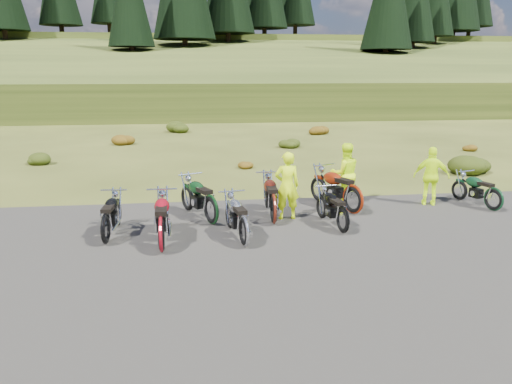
{
  "coord_description": "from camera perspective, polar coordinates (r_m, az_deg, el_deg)",
  "views": [
    {
      "loc": [
        -2.48,
        -10.85,
        3.92
      ],
      "look_at": [
        -0.92,
        1.26,
        0.94
      ],
      "focal_mm": 35.0,
      "sensor_mm": 36.0,
      "label": 1
    }
  ],
  "objects": [
    {
      "name": "motorcycle_7",
      "position": [
        15.78,
        25.39,
        -2.03
      ],
      "size": [
        1.15,
        2.01,
        1.0
      ],
      "primitive_type": null,
      "rotation": [
        0.0,
        0.0,
        1.86
      ],
      "color": "#0E321A",
      "rests_on": "ground"
    },
    {
      "name": "hill_plateau",
      "position": [
        120.94,
        -6.31,
        11.78
      ],
      "size": [
        300.0,
        90.0,
        9.17
      ],
      "primitive_type": "cube",
      "color": "#2B3A13",
      "rests_on": "ground"
    },
    {
      "name": "shrub_4",
      "position": [
        20.49,
        -1.4,
        3.33
      ],
      "size": [
        0.77,
        0.77,
        0.45
      ],
      "primitive_type": "ellipsoid",
      "color": "#69380D",
      "rests_on": "ground"
    },
    {
      "name": "shrub_6",
      "position": [
        31.84,
        7.09,
        7.23
      ],
      "size": [
        1.3,
        1.3,
        0.77
      ],
      "primitive_type": "ellipsoid",
      "color": "#69380D",
      "rests_on": "ground"
    },
    {
      "name": "shrub_5",
      "position": [
        26.09,
        3.75,
        5.72
      ],
      "size": [
        1.03,
        1.03,
        0.61
      ],
      "primitive_type": "ellipsoid",
      "color": "#23330C",
      "rests_on": "ground"
    },
    {
      "name": "hill_slope",
      "position": [
        61.03,
        -5.08,
        9.98
      ],
      "size": [
        300.0,
        45.97,
        9.37
      ],
      "primitive_type": null,
      "rotation": [
        0.14,
        0.0,
        0.0
      ],
      "color": "#2B3A13",
      "rests_on": "ground"
    },
    {
      "name": "motorcycle_2",
      "position": [
        13.08,
        -5.12,
        -3.78
      ],
      "size": [
        1.59,
        2.32,
        1.16
      ],
      "primitive_type": null,
      "rotation": [
        0.0,
        0.0,
        2.0
      ],
      "color": "black",
      "rests_on": "ground"
    },
    {
      "name": "shrub_3",
      "position": [
        32.94,
        -8.81,
        7.53
      ],
      "size": [
        1.56,
        1.56,
        0.92
      ],
      "primitive_type": "ellipsoid",
      "color": "#23330C",
      "rests_on": "ground"
    },
    {
      "name": "motorcycle_3",
      "position": [
        11.43,
        -1.37,
        -6.34
      ],
      "size": [
        0.99,
        2.12,
        1.07
      ],
      "primitive_type": null,
      "rotation": [
        0.0,
        0.0,
        1.73
      ],
      "color": "#A6A6AB",
      "rests_on": "ground"
    },
    {
      "name": "ground",
      "position": [
        11.8,
        5.26,
        -5.75
      ],
      "size": [
        300.0,
        300.0,
        0.0
      ],
      "primitive_type": "plane",
      "color": "#3A4216",
      "rests_on": "ground"
    },
    {
      "name": "motorcycle_5",
      "position": [
        12.52,
        9.82,
        -4.74
      ],
      "size": [
        0.92,
        1.98,
        1.0
      ],
      "primitive_type": null,
      "rotation": [
        0.0,
        0.0,
        1.73
      ],
      "color": "black",
      "rests_on": "ground"
    },
    {
      "name": "person_right_a",
      "position": [
        15.05,
        10.12,
        1.98
      ],
      "size": [
        0.9,
        0.71,
        1.83
      ],
      "primitive_type": "imported",
      "rotation": [
        0.0,
        0.0,
        3.16
      ],
      "color": "#D8FF0D",
      "rests_on": "ground"
    },
    {
      "name": "shrub_7",
      "position": [
        21.22,
        23.35,
        3.21
      ],
      "size": [
        1.56,
        1.56,
        0.92
      ],
      "primitive_type": "ellipsoid",
      "color": "#23330C",
      "rests_on": "ground"
    },
    {
      "name": "shrub_2",
      "position": [
        27.92,
        -15.02,
        5.97
      ],
      "size": [
        1.3,
        1.3,
        0.77
      ],
      "primitive_type": "ellipsoid",
      "color": "#69380D",
      "rests_on": "ground"
    },
    {
      "name": "motorcycle_4",
      "position": [
        13.07,
        2.01,
        -3.75
      ],
      "size": [
        0.85,
        2.26,
        1.17
      ],
      "primitive_type": null,
      "rotation": [
        0.0,
        0.0,
        1.52
      ],
      "color": "#55190E",
      "rests_on": "ground"
    },
    {
      "name": "motorcycle_0",
      "position": [
        12.1,
        -16.7,
        -5.79
      ],
      "size": [
        0.79,
        2.04,
        1.05
      ],
      "primitive_type": null,
      "rotation": [
        0.0,
        0.0,
        1.51
      ],
      "color": "black",
      "rests_on": "ground"
    },
    {
      "name": "person_middle",
      "position": [
        13.29,
        3.56,
        0.6
      ],
      "size": [
        0.67,
        0.44,
        1.82
      ],
      "primitive_type": "imported",
      "rotation": [
        0.0,
        0.0,
        3.13
      ],
      "color": "#D8FF0D",
      "rests_on": "ground"
    },
    {
      "name": "motorcycle_1",
      "position": [
        11.29,
        -10.68,
        -6.85
      ],
      "size": [
        0.79,
        2.25,
        1.17
      ],
      "primitive_type": null,
      "rotation": [
        0.0,
        0.0,
        1.59
      ],
      "color": "maroon",
      "rests_on": "ground"
    },
    {
      "name": "gravel_pad",
      "position": [
        9.99,
        7.77,
        -9.52
      ],
      "size": [
        20.0,
        12.0,
        0.04
      ],
      "primitive_type": "cube",
      "color": "black",
      "rests_on": "ground"
    },
    {
      "name": "shrub_1",
      "position": [
        23.4,
        -23.73,
        3.66
      ],
      "size": [
        1.03,
        1.03,
        0.61
      ],
      "primitive_type": "ellipsoid",
      "color": "#23330C",
      "rests_on": "ground"
    },
    {
      "name": "shrub_8",
      "position": [
        27.23,
        22.99,
        4.83
      ],
      "size": [
        0.77,
        0.77,
        0.45
      ],
      "primitive_type": "ellipsoid",
      "color": "#69380D",
      "rests_on": "ground"
    },
    {
      "name": "person_right_b",
      "position": [
        15.56,
        19.41,
        1.61
      ],
      "size": [
        1.1,
        0.77,
        1.73
      ],
      "primitive_type": "imported",
      "rotation": [
        0.0,
        0.0,
        2.76
      ],
      "color": "#D8FF0D",
      "rests_on": "ground"
    },
    {
      "name": "motorcycle_6",
      "position": [
        14.22,
        10.95,
        -2.54
      ],
      "size": [
        1.63,
        2.44,
        1.22
      ],
      "primitive_type": null,
      "rotation": [
        0.0,
        0.0,
        1.98
      ],
      "color": "maroon",
      "rests_on": "ground"
    }
  ]
}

